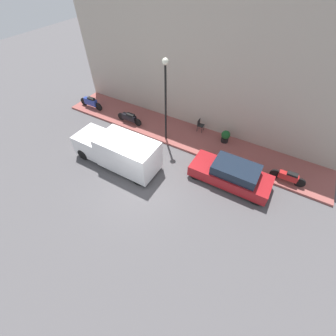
% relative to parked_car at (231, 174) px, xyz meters
% --- Properties ---
extents(ground_plane, '(60.00, 60.00, 0.00)m').
position_rel_parked_car_xyz_m(ground_plane, '(-2.53, 4.13, -0.64)').
color(ground_plane, '#514F51').
extents(sidewalk, '(2.77, 18.47, 0.14)m').
position_rel_parked_car_xyz_m(sidewalk, '(2.41, 4.13, -0.57)').
color(sidewalk, '#934C47').
rests_on(sidewalk, ground_plane).
extents(building_facade, '(0.30, 18.47, 7.84)m').
position_rel_parked_car_xyz_m(building_facade, '(3.94, 4.13, 3.28)').
color(building_facade, '#B2A899').
rests_on(building_facade, ground_plane).
extents(parked_car, '(1.70, 4.30, 1.34)m').
position_rel_parked_car_xyz_m(parked_car, '(0.00, 0.00, 0.00)').
color(parked_car, maroon).
rests_on(parked_car, ground_plane).
extents(delivery_van, '(1.84, 5.21, 1.97)m').
position_rel_parked_car_xyz_m(delivery_van, '(-1.87, 6.23, 0.36)').
color(delivery_van, white).
rests_on(delivery_van, ground_plane).
extents(motorcycle_black, '(0.30, 2.03, 0.77)m').
position_rel_parked_car_xyz_m(motorcycle_black, '(1.64, 8.08, -0.09)').
color(motorcycle_black, black).
rests_on(motorcycle_black, sidewalk).
extents(motorcycle_red, '(0.30, 1.84, 0.72)m').
position_rel_parked_car_xyz_m(motorcycle_red, '(1.46, -2.70, -0.11)').
color(motorcycle_red, '#B21E1E').
rests_on(motorcycle_red, sidewalk).
extents(motorcycle_blue, '(0.30, 2.13, 0.87)m').
position_rel_parked_car_xyz_m(motorcycle_blue, '(1.79, 11.88, -0.03)').
color(motorcycle_blue, navy).
rests_on(motorcycle_blue, sidewalk).
extents(streetlamp, '(0.36, 0.36, 5.15)m').
position_rel_parked_car_xyz_m(streetlamp, '(1.40, 4.93, 2.93)').
color(streetlamp, black).
rests_on(streetlamp, sidewalk).
extents(potted_plant, '(0.56, 0.56, 0.83)m').
position_rel_parked_car_xyz_m(potted_plant, '(3.05, 1.44, -0.07)').
color(potted_plant, black).
rests_on(potted_plant, sidewalk).
extents(cafe_chair, '(0.40, 0.40, 0.85)m').
position_rel_parked_car_xyz_m(cafe_chair, '(3.32, 3.36, -0.01)').
color(cafe_chair, '#262626').
rests_on(cafe_chair, sidewalk).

